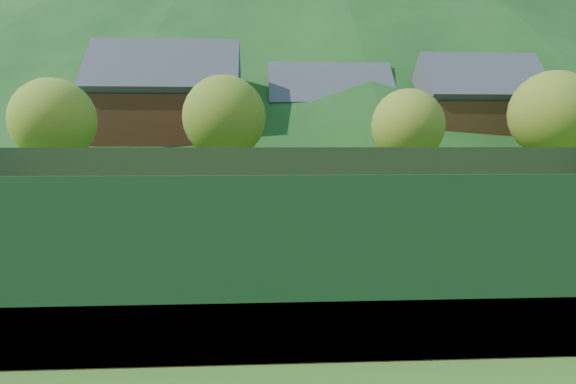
{
  "coord_description": "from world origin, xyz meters",
  "views": [
    {
      "loc": [
        -1.42,
        -19.83,
        3.58
      ],
      "look_at": [
        -0.26,
        0.0,
        1.5
      ],
      "focal_mm": 32.0,
      "sensor_mm": 36.0,
      "label": 1
    }
  ],
  "objects": [
    {
      "name": "student_a",
      "position": [
        0.8,
        2.63,
        0.68
      ],
      "size": [
        0.71,
        0.6,
        1.33
      ],
      "primitive_type": "imported",
      "rotation": [
        0.0,
        0.0,
        2.99
      ],
      "color": "#DC5913",
      "rests_on": "clay_court"
    },
    {
      "name": "tennis_ball_18",
      "position": [
        -5.65,
        -5.52,
        0.05
      ],
      "size": [
        0.07,
        0.07,
        0.07
      ],
      "primitive_type": "sphere",
      "color": "yellow",
      "rests_on": "clay_court"
    },
    {
      "name": "tennis_ball_9",
      "position": [
        -2.63,
        -7.62,
        0.05
      ],
      "size": [
        0.07,
        0.07,
        0.07
      ],
      "primitive_type": "sphere",
      "color": "yellow",
      "rests_on": "clay_court"
    },
    {
      "name": "tree_b",
      "position": [
        -4.0,
        20.0,
        5.19
      ],
      "size": [
        6.4,
        6.4,
        8.4
      ],
      "color": "#402819",
      "rests_on": "ground"
    },
    {
      "name": "coach",
      "position": [
        -4.83,
        -2.82,
        0.94
      ],
      "size": [
        0.77,
        0.6,
        1.85
      ],
      "primitive_type": "imported",
      "rotation": [
        0.0,
        0.0,
        -0.26
      ],
      "color": "#1C35B7",
      "rests_on": "clay_court"
    },
    {
      "name": "tennis_ball_10",
      "position": [
        -6.32,
        -6.2,
        0.05
      ],
      "size": [
        0.07,
        0.07,
        0.07
      ],
      "primitive_type": "sphere",
      "color": "yellow",
      "rests_on": "clay_court"
    },
    {
      "name": "court_lines",
      "position": [
        0.0,
        0.0,
        0.02
      ],
      "size": [
        23.83,
        11.03,
        0.0
      ],
      "color": "silver",
      "rests_on": "clay_court"
    },
    {
      "name": "student_b",
      "position": [
        4.75,
        1.75,
        0.77
      ],
      "size": [
        0.95,
        0.58,
        1.5
      ],
      "primitive_type": "imported",
      "rotation": [
        0.0,
        0.0,
        3.4
      ],
      "color": "orange",
      "rests_on": "clay_court"
    },
    {
      "name": "tennis_ball_15",
      "position": [
        -0.81,
        -8.76,
        0.05
      ],
      "size": [
        0.07,
        0.07,
        0.07
      ],
      "primitive_type": "sphere",
      "color": "yellow",
      "rests_on": "clay_court"
    },
    {
      "name": "tennis_ball_13",
      "position": [
        2.61,
        -9.37,
        0.05
      ],
      "size": [
        0.07,
        0.07,
        0.07
      ],
      "primitive_type": "sphere",
      "color": "yellow",
      "rests_on": "clay_court"
    },
    {
      "name": "tennis_ball_19",
      "position": [
        2.77,
        -1.41,
        0.05
      ],
      "size": [
        0.07,
        0.07,
        0.07
      ],
      "primitive_type": "sphere",
      "color": "yellow",
      "rests_on": "clay_court"
    },
    {
      "name": "student_d",
      "position": [
        7.87,
        1.24,
        0.81
      ],
      "size": [
        1.13,
        0.79,
        1.59
      ],
      "primitive_type": "imported",
      "rotation": [
        0.0,
        0.0,
        3.35
      ],
      "color": "#DE5D13",
      "rests_on": "clay_court"
    },
    {
      "name": "ball_hopper",
      "position": [
        -6.7,
        -4.89,
        0.77
      ],
      "size": [
        0.57,
        0.57,
        1.0
      ],
      "color": "black",
      "rests_on": "clay_court"
    },
    {
      "name": "tennis_ball_1",
      "position": [
        4.36,
        -8.42,
        0.05
      ],
      "size": [
        0.07,
        0.07,
        0.07
      ],
      "primitive_type": "sphere",
      "color": "yellow",
      "rests_on": "clay_court"
    },
    {
      "name": "clay_court",
      "position": [
        0.0,
        0.0,
        0.01
      ],
      "size": [
        40.0,
        24.0,
        0.02
      ],
      "primitive_type": "cube",
      "color": "#BD521E",
      "rests_on": "ground"
    },
    {
      "name": "tennis_ball_11",
      "position": [
        -7.67,
        -1.58,
        0.05
      ],
      "size": [
        0.07,
        0.07,
        0.07
      ],
      "primitive_type": "sphere",
      "color": "yellow",
      "rests_on": "clay_court"
    },
    {
      "name": "student_c",
      "position": [
        6.2,
        3.06,
        0.76
      ],
      "size": [
        0.78,
        0.56,
        1.48
      ],
      "primitive_type": "imported",
      "rotation": [
        0.0,
        0.0,
        3.27
      ],
      "color": "#DE4F13",
      "rests_on": "clay_court"
    },
    {
      "name": "tennis_ball_16",
      "position": [
        1.74,
        -3.9,
        0.05
      ],
      "size": [
        0.07,
        0.07,
        0.07
      ],
      "primitive_type": "sphere",
      "color": "yellow",
      "rests_on": "clay_court"
    },
    {
      "name": "tennis_ball_7",
      "position": [
        0.74,
        -3.51,
        0.05
      ],
      "size": [
        0.07,
        0.07,
        0.07
      ],
      "primitive_type": "sphere",
      "color": "yellow",
      "rests_on": "clay_court"
    },
    {
      "name": "tennis_ball_4",
      "position": [
        -9.12,
        -1.19,
        0.05
      ],
      "size": [
        0.07,
        0.07,
        0.07
      ],
      "primitive_type": "sphere",
      "color": "yellow",
      "rests_on": "clay_court"
    },
    {
      "name": "tennis_ball_25",
      "position": [
        5.15,
        -2.36,
        0.05
      ],
      "size": [
        0.07,
        0.07,
        0.07
      ],
      "primitive_type": "sphere",
      "color": "yellow",
      "rests_on": "clay_court"
    },
    {
      "name": "tennis_ball_26",
      "position": [
        -3.85,
        -5.36,
        0.05
      ],
      "size": [
        0.07,
        0.07,
        0.07
      ],
      "primitive_type": "sphere",
      "color": "yellow",
      "rests_on": "clay_court"
    },
    {
      "name": "tennis_ball_20",
      "position": [
        1.44,
        -4.85,
        0.05
      ],
      "size": [
        0.07,
        0.07,
        0.07
      ],
      "primitive_type": "sphere",
      "color": "yellow",
      "rests_on": "clay_court"
    },
    {
      "name": "tennis_ball_22",
      "position": [
        0.09,
        -4.46,
        0.05
      ],
      "size": [
        0.07,
        0.07,
        0.07
      ],
      "primitive_type": "sphere",
      "color": "yellow",
      "rests_on": "clay_court"
    },
    {
      "name": "tennis_ball_24",
      "position": [
        2.94,
        -4.79,
        0.05
      ],
      "size": [
        0.07,
        0.07,
        0.07
      ],
      "primitive_type": "sphere",
      "color": "yellow",
      "rests_on": "clay_court"
    },
    {
      "name": "tennis_ball_8",
      "position": [
        -1.55,
        -7.83,
        0.05
      ],
      "size": [
        0.07,
        0.07,
        0.07
      ],
      "primitive_type": "sphere",
      "color": "yellow",
      "rests_on": "clay_court"
    },
    {
      "name": "tennis_ball_0",
      "position": [
        5.12,
        -0.8,
        0.05
      ],
      "size": [
        0.07,
        0.07,
        0.07
      ],
      "primitive_type": "sphere",
      "color": "yellow",
      "rests_on": "clay_court"
    },
    {
      "name": "tennis_ball_5",
      "position": [
        2.87,
        -5.12,
        0.05
      ],
      "size": [
        0.07,
        0.07,
        0.07
      ],
      "primitive_type": "sphere",
      "color": "yellow",
      "rests_on": "clay_court"
    },
    {
      "name": "tennis_ball_2",
      "position": [
        -4.0,
        -0.9,
        0.05
      ],
      "size": [
        0.07,
        0.07,
        0.07
      ],
      "primitive_type": "sphere",
      "color": "yellow",
      "rests_on": "clay_court"
    },
    {
      "name": "tennis_ball_12",
      "position": [
        -3.41,
        -3.0,
        0.05
      ],
      "size": [
        0.07,
        0.07,
        0.07
      ],
      "primitive_type": "sphere",
      "color": "yellow",
      "rests_on": "clay_court"
    },
    {
      "name": "chalet_left",
      "position": [
        -10.0,
        30.0,
        5.65
      ],
      "size": [
        13.8,
        9.93,
        12.92
      ],
      "color": "beige",
      "rests_on": "ground"
    },
    {
      "name": "tree_a",
      "position": [
        -16.0,
        18.0,
        4.87
      ],
      "size": [
        6.0,
        6.0,
        7.88
      ],
      "color": "#402A19",
      "rests_on": "ground"
    },
    {
      "name": "tree_c",
      "position": [
        10.0,
        19.0,
        4.54
      ],
      "size": [
        5.6,
        5.6,
        7.35
      ],
      "color": "#3C2518",
      "rests_on": "ground"
    },
    {
      "name": "perimeter_fence",
      "position": [
        0.0,
        0.0,
        1.27
      ],
      "size": [
        40.4,
        24.24,
        3.0
      ],
      "color": "black",
      "rests_on": "clay_court"
    },
    {
      "name": "chalet_right",
      "position": [
        20.0,
        30.0,
        5.26
      ],
      "size": [
        11.5,
        8.82,
        11.91
      ],
      "color": "beige",
      "rests_on": "ground"
    },
    {
      "name": "tennis_ball_21",
      "position": [
        -4.82,
        -2.22,
        0.05
      ],
      "size": [
        0.07,
        0.07,
        0.07
      ],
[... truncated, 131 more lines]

